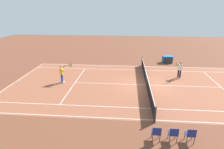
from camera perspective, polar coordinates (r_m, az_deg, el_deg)
name	(u,v)px	position (r m, az deg, el deg)	size (l,w,h in m)	color
ground_plane	(146,85)	(16.88, 10.31, -3.13)	(60.00, 60.00, 0.00)	brown
court_slab	(146,85)	(16.88, 10.31, -3.13)	(24.20, 11.40, 0.00)	#935138
court_line_markings	(146,85)	(16.88, 10.31, -3.12)	(23.85, 11.05, 0.01)	white
tennis_net	(146,80)	(16.69, 10.42, -1.58)	(0.10, 11.70, 1.08)	#2D2D33
tennis_player_near	(62,73)	(17.36, -15.00, 0.45)	(1.03, 0.82, 1.70)	navy
tennis_player_far	(180,69)	(19.01, 19.88, 1.61)	(0.83, 1.03, 1.70)	black
tennis_ball	(104,85)	(16.51, -2.49, -3.21)	(0.07, 0.07, 0.07)	#CCE01E
spectator_chair_0	(191,134)	(10.57, 22.81, -16.41)	(0.44, 0.44, 0.88)	#38383D
spectator_chair_1	(173,133)	(10.34, 18.17, -16.65)	(0.44, 0.44, 0.88)	#38383D
spectator_chair_2	(156,132)	(10.17, 13.33, -16.79)	(0.44, 0.44, 0.88)	#38383D
equipment_cart_tarped	(167,59)	(24.08, 16.48, 4.46)	(1.25, 0.84, 0.85)	#2D2D33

